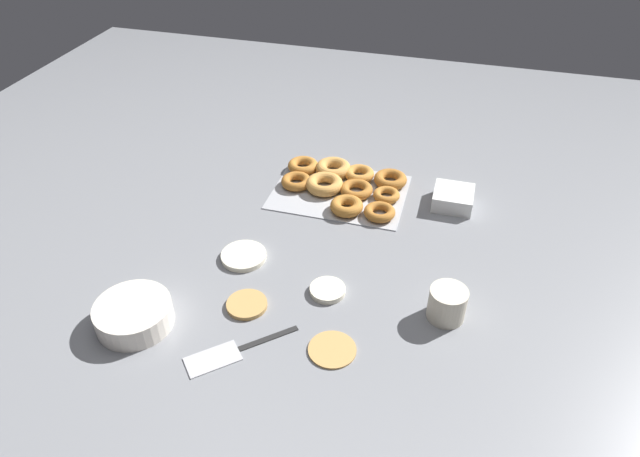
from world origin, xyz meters
The scene contains 10 objects.
ground_plane centered at (0.00, 0.00, 0.00)m, with size 3.00×3.00×0.00m, color gray.
pancake_0 centered at (0.18, 0.01, 0.01)m, with size 0.12×0.12×0.01m, color silver.
pancake_1 centered at (0.10, 0.17, 0.01)m, with size 0.10×0.10×0.01m, color tan.
pancake_2 centered at (-0.07, 0.08, 0.01)m, with size 0.09×0.09×0.01m, color silver.
pancake_3 centered at (-0.12, 0.25, 0.00)m, with size 0.11×0.11×0.01m, color tan.
donut_tray centered at (0.01, -0.37, 0.02)m, with size 0.39×0.29×0.04m.
batter_bowl centered at (0.32, 0.29, 0.03)m, with size 0.17×0.17×0.06m.
container_stack centered at (-0.32, -0.38, 0.02)m, with size 0.11×0.11×0.05m.
paper_cup centered at (-0.35, 0.08, 0.04)m, with size 0.09×0.09×0.08m.
spatula centered at (0.09, 0.32, 0.00)m, with size 0.21×0.20×0.01m.
Camera 1 is at (-0.32, 1.04, 0.96)m, focal length 32.00 mm.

